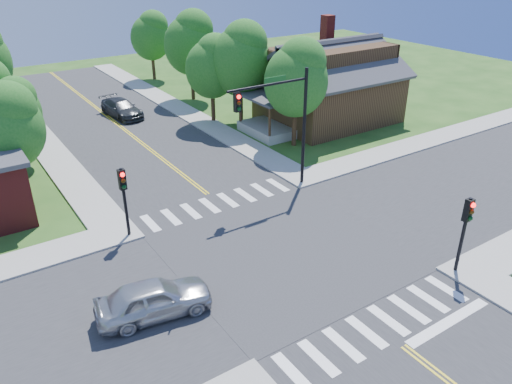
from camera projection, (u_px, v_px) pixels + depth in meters
ground at (283, 253)px, 24.10m from camera, size 100.00×100.00×0.00m
road_ns at (283, 253)px, 24.09m from camera, size 10.00×90.00×0.04m
road_ew at (283, 253)px, 24.09m from camera, size 90.00×10.00×0.04m
intersection_patch at (283, 253)px, 24.10m from camera, size 10.20×10.20×0.06m
sidewalk_ne at (320, 113)px, 43.68m from camera, size 40.00×40.00×0.14m
crosswalk_north at (219, 203)px, 28.68m from camera, size 8.85×2.00×0.01m
crosswalk_south at (377, 326)px, 19.47m from camera, size 8.85×2.00×0.01m
centerline at (283, 252)px, 24.08m from camera, size 0.30×90.00×0.01m
stop_bar at (448, 323)px, 19.70m from camera, size 4.60×0.45×0.09m
signal_mast_ne at (282, 113)px, 28.02m from camera, size 5.30×0.42×7.20m
signal_pole_se at (466, 222)px, 21.51m from camera, size 0.34×0.42×3.80m
signal_pole_nw at (124, 190)px, 24.26m from camera, size 0.34×0.42×3.80m
house_ne at (329, 81)px, 40.69m from camera, size 13.05×8.80×7.11m
tree_e_a at (298, 76)px, 34.67m from camera, size 4.60×4.37×7.81m
tree_e_b at (241, 57)px, 38.97m from camera, size 4.88×4.64×8.30m
tree_e_c at (191, 41)px, 45.35m from camera, size 4.86×4.62×8.26m
tree_e_d at (151, 34)px, 52.66m from camera, size 4.26×4.04×7.24m
tree_w_a at (7, 124)px, 27.20m from camera, size 4.09×3.89×6.96m
tree_house at (213, 65)px, 39.65m from camera, size 4.24×4.03×7.21m
tree_bldg at (14, 109)px, 31.90m from camera, size 3.54×3.36×6.01m
car_silver at (154, 299)px, 19.77m from camera, size 3.32×5.18×1.56m
car_dgrey at (122, 109)px, 42.58m from camera, size 3.32×5.50×1.45m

